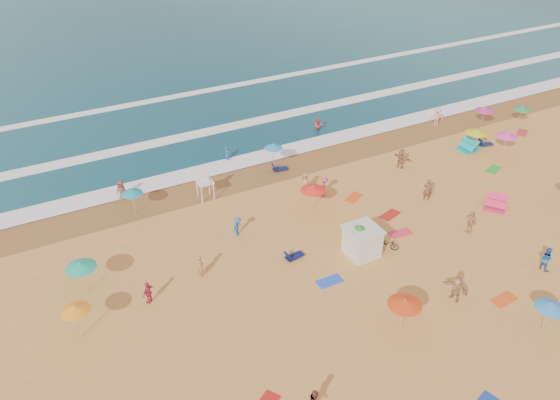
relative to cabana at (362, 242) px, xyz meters
name	(u,v)px	position (x,y,z in m)	size (l,w,h in m)	color
ground	(357,249)	(0.00, 0.53, -1.00)	(220.00, 220.00, 0.00)	gold
wet_sand	(274,170)	(0.00, 13.03, -0.99)	(220.00, 220.00, 0.00)	olive
surf_foam	(233,129)	(0.00, 21.85, -0.90)	(200.00, 18.70, 0.05)	white
cabana	(362,242)	(0.00, 0.00, 0.00)	(2.00, 2.00, 2.00)	silver
cabana_roof	(363,229)	(0.00, 0.00, 1.06)	(2.20, 2.20, 0.12)	silver
bicycle	(387,243)	(1.90, -0.30, -0.56)	(0.58, 1.68, 0.88)	black
lifeguard_stand	(205,187)	(-6.88, 11.48, 0.05)	(1.20, 1.20, 2.10)	white
beach_umbrellas	(393,204)	(3.61, 1.46, 1.10)	(45.26, 26.72, 0.75)	#182FCF
loungers	(413,262)	(2.44, -2.52, -0.83)	(40.70, 27.94, 0.34)	#101C52
towels	(417,259)	(3.01, -2.26, -0.98)	(39.25, 24.03, 0.03)	red
popup_tents	(482,169)	(15.09, 4.04, -0.40)	(7.33, 10.17, 1.20)	#E53361
beachgoers	(340,206)	(1.27, 4.62, -0.17)	(48.09, 27.87, 2.11)	tan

